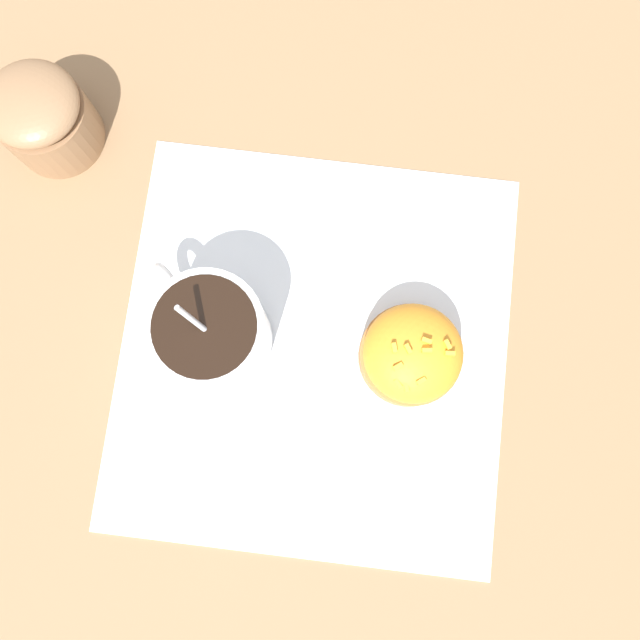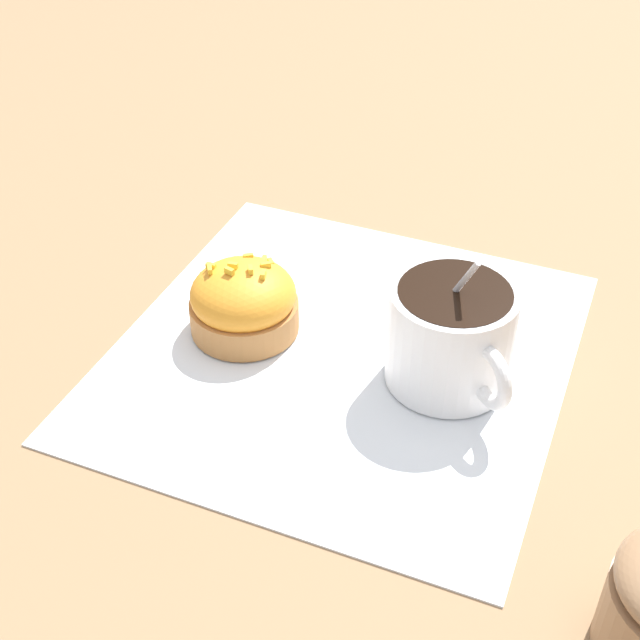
# 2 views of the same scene
# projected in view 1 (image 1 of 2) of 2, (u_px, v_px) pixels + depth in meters

# --- Properties ---
(ground_plane) EXTENTS (3.00, 3.00, 0.00)m
(ground_plane) POSITION_uv_depth(u_px,v_px,m) (314.00, 349.00, 0.50)
(ground_plane) COLOR #93704C
(paper_napkin) EXTENTS (0.31, 0.33, 0.00)m
(paper_napkin) POSITION_uv_depth(u_px,v_px,m) (314.00, 349.00, 0.50)
(paper_napkin) COLOR white
(paper_napkin) RESTS_ON ground_plane
(coffee_cup) EXTENTS (0.09, 0.09, 0.10)m
(coffee_cup) POSITION_uv_depth(u_px,v_px,m) (210.00, 334.00, 0.46)
(coffee_cup) COLOR white
(coffee_cup) RESTS_ON paper_napkin
(frosted_pastry) EXTENTS (0.08, 0.08, 0.06)m
(frosted_pastry) POSITION_uv_depth(u_px,v_px,m) (412.00, 348.00, 0.47)
(frosted_pastry) COLOR #B2753D
(frosted_pastry) RESTS_ON paper_napkin
(sugar_bowl) EXTENTS (0.07, 0.07, 0.07)m
(sugar_bowl) POSITION_uv_depth(u_px,v_px,m) (43.00, 117.00, 0.49)
(sugar_bowl) COLOR #99704C
(sugar_bowl) RESTS_ON ground_plane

